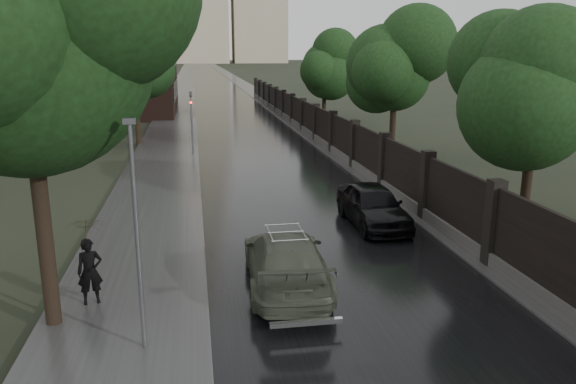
{
  "coord_description": "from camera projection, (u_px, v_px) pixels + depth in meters",
  "views": [
    {
      "loc": [
        -4.14,
        -9.84,
        6.39
      ],
      "look_at": [
        -0.95,
        9.27,
        1.5
      ],
      "focal_mm": 35.0,
      "sensor_mm": 36.0,
      "label": 1
    }
  ],
  "objects": [
    {
      "name": "tree_left_near",
      "position": [
        24.0,
        49.0,
        11.72
      ],
      "size": [
        5.44,
        5.44,
        9.16
      ],
      "color": "black",
      "rests_on": "ground"
    },
    {
      "name": "tree_right_c",
      "position": [
        325.0,
        67.0,
        49.88
      ],
      "size": [
        4.08,
        4.08,
        7.01
      ],
      "color": "black",
      "rests_on": "ground"
    },
    {
      "name": "brick_building",
      "position": [
        49.0,
        14.0,
        56.04
      ],
      "size": [
        24.0,
        18.0,
        20.0
      ],
      "primitive_type": "cube",
      "color": "black",
      "rests_on": "ground"
    },
    {
      "name": "verge_right",
      "position": [
        220.0,
        70.0,
        194.21
      ],
      "size": [
        3.0,
        420.0,
        0.08
      ],
      "primitive_type": "cube",
      "color": "#2D2D2D",
      "rests_on": "ground"
    },
    {
      "name": "volga_sedan",
      "position": [
        286.0,
        260.0,
        15.48
      ],
      "size": [
        2.44,
        5.42,
        1.54
      ],
      "primitive_type": "imported",
      "rotation": [
        0.0,
        0.0,
        3.09
      ],
      "color": "#444A3B",
      "rests_on": "ground"
    },
    {
      "name": "pedestrian_umbrella",
      "position": [
        87.0,
        237.0,
        13.85
      ],
      "size": [
        1.21,
        1.22,
        2.66
      ],
      "rotation": [
        0.0,
        0.0,
        0.25
      ],
      "color": "black",
      "rests_on": "sidewalk_left"
    },
    {
      "name": "sidewalk_left",
      "position": [
        187.0,
        70.0,
        192.36
      ],
      "size": [
        4.0,
        420.0,
        0.16
      ],
      "primitive_type": "cube",
      "color": "#2D2D2D",
      "rests_on": "ground"
    },
    {
      "name": "road",
      "position": [
        204.0,
        70.0,
        193.34
      ],
      "size": [
        8.0,
        420.0,
        0.02
      ],
      "primitive_type": "cube",
      "color": "black",
      "rests_on": "ground"
    },
    {
      "name": "ground",
      "position": [
        407.0,
        368.0,
        11.63
      ],
      "size": [
        800.0,
        800.0,
        0.0
      ],
      "primitive_type": "plane",
      "color": "black",
      "rests_on": "ground"
    },
    {
      "name": "traffic_light",
      "position": [
        192.0,
        118.0,
        34.26
      ],
      "size": [
        0.16,
        0.32,
        4.0
      ],
      "color": "#59595E",
      "rests_on": "ground"
    },
    {
      "name": "fence_right",
      "position": [
        311.0,
        123.0,
        42.74
      ],
      "size": [
        0.45,
        75.72,
        2.7
      ],
      "color": "#383533",
      "rests_on": "ground"
    },
    {
      "name": "tree_right_b",
      "position": [
        395.0,
        76.0,
        32.66
      ],
      "size": [
        4.08,
        4.08,
        7.01
      ],
      "color": "black",
      "rests_on": "ground"
    },
    {
      "name": "tree_right_a",
      "position": [
        536.0,
        94.0,
        19.27
      ],
      "size": [
        4.08,
        4.08,
        7.01
      ],
      "color": "black",
      "rests_on": "ground"
    },
    {
      "name": "tree_left_far",
      "position": [
        134.0,
        68.0,
        37.76
      ],
      "size": [
        4.25,
        4.25,
        7.39
      ],
      "color": "black",
      "rests_on": "ground"
    },
    {
      "name": "car_right_near",
      "position": [
        373.0,
        205.0,
        20.95
      ],
      "size": [
        1.98,
        4.67,
        1.57
      ],
      "primitive_type": "imported",
      "rotation": [
        0.0,
        0.0,
        0.03
      ],
      "color": "black",
      "rests_on": "ground"
    },
    {
      "name": "lamp_post",
      "position": [
        137.0,
        237.0,
        11.55
      ],
      "size": [
        0.25,
        0.12,
        5.11
      ],
      "color": "#59595E",
      "rests_on": "ground"
    }
  ]
}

